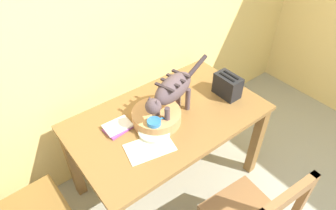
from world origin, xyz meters
The scene contains 9 objects.
wall_rear centered at (0.00, 1.72, 1.25)m, with size 4.71×0.11×2.50m.
dining_table centered at (0.04, 1.14, 0.66)m, with size 1.38×0.82×0.75m.
cat centered at (0.05, 1.12, 0.98)m, with size 0.65×0.24×0.33m.
saucer_bowl centered at (-0.13, 1.07, 0.76)m, with size 0.22×0.22×0.03m, color #B7BCA4.
coffee_mug centered at (-0.13, 1.07, 0.82)m, with size 0.13×0.09×0.08m.
magazine centered at (-0.23, 0.98, 0.75)m, with size 0.30×0.18×0.01m, color silver.
book_stack centered at (-0.30, 1.25, 0.76)m, with size 0.19×0.15×0.03m.
wicker_basket centered at (-0.05, 1.15, 0.79)m, with size 0.34×0.34×0.08m.
toaster centered at (0.54, 1.06, 0.83)m, with size 0.12×0.20×0.18m.
Camera 1 is at (-0.90, -0.06, 2.15)m, focal length 31.47 mm.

